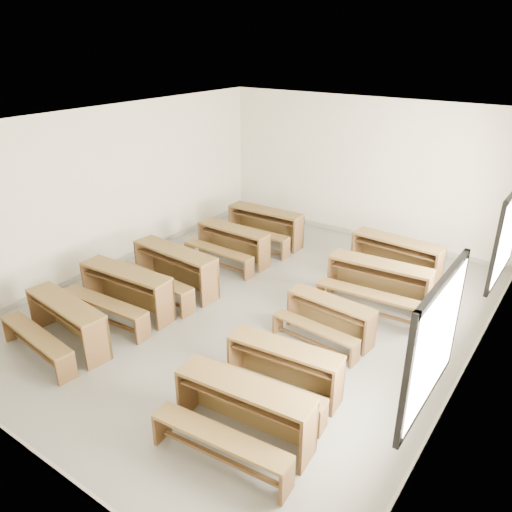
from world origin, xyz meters
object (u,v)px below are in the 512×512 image
Objects in this scene: desk_set_3 at (232,242)px; desk_set_7 at (329,316)px; desk_set_4 at (264,224)px; desk_set_9 at (395,256)px; desk_set_1 at (124,289)px; desk_set_5 at (242,409)px; desk_set_0 at (64,321)px; desk_set_6 at (282,367)px; desk_set_2 at (173,267)px; desk_set_8 at (378,281)px.

desk_set_3 reaches higher than desk_set_7.
desk_set_4 is 3.09m from desk_set_9.
desk_set_3 is at bearing 83.19° from desk_set_1.
desk_set_9 reaches higher than desk_set_5.
desk_set_1 is 0.99× the size of desk_set_9.
desk_set_4 is at bearing 92.15° from desk_set_3.
desk_set_4 is 1.21× the size of desk_set_7.
desk_set_4 is at bearing 94.74° from desk_set_0.
desk_set_9 reaches higher than desk_set_7.
desk_set_9 reaches higher than desk_set_6.
desk_set_5 is (3.40, -1.21, -0.02)m from desk_set_1.
desk_set_2 is 1.04× the size of desk_set_4.
desk_set_5 is 3.97m from desk_set_8.
desk_set_1 is 3.61m from desk_set_5.
desk_set_5 is 0.96× the size of desk_set_8.
desk_set_0 is 0.94× the size of desk_set_2.
desk_set_1 is 1.09× the size of desk_set_3.
desk_set_0 is 0.96× the size of desk_set_9.
desk_set_6 is 0.89× the size of desk_set_8.
desk_set_8 is at bearing 84.63° from desk_set_5.
desk_set_1 reaches higher than desk_set_0.
desk_set_0 is 3.44m from desk_set_6.
desk_set_6 is at bearing -41.78° from desk_set_3.
desk_set_6 reaches higher than desk_set_7.
desk_set_5 is at bearing -59.51° from desk_set_4.
desk_set_2 is 2.87m from desk_set_4.
desk_set_9 is at bearing 93.12° from desk_set_8.
desk_set_3 is 0.93× the size of desk_set_4.
desk_set_4 is at bearing 143.22° from desk_set_7.
desk_set_6 is 0.90× the size of desk_set_9.
desk_set_5 is 5.19m from desk_set_9.
desk_set_3 is 1.12× the size of desk_set_7.
desk_set_7 is at bearing 19.53° from desk_set_1.
desk_set_0 is 1.05× the size of desk_set_3.
desk_set_4 reaches higher than desk_set_9.
desk_set_0 is 0.97× the size of desk_set_1.
desk_set_8 reaches higher than desk_set_7.
desk_set_5 is (3.22, -3.96, 0.01)m from desk_set_3.
desk_set_4 is 0.98× the size of desk_set_8.
desk_set_7 is (3.19, 1.33, -0.09)m from desk_set_1.
desk_set_4 is at bearing 84.49° from desk_set_1.
desk_set_7 is (3.02, -1.42, -0.05)m from desk_set_3.
desk_set_3 is 1.21m from desk_set_4.
desk_set_0 is 0.95× the size of desk_set_8.
desk_set_3 is 4.32m from desk_set_6.
desk_set_4 is 1.02× the size of desk_set_5.
desk_set_8 reaches higher than desk_set_0.
desk_set_0 is at bearing -134.62° from desk_set_8.
desk_set_0 is 3.37m from desk_set_5.
desk_set_3 is at bearing -154.44° from desk_set_9.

